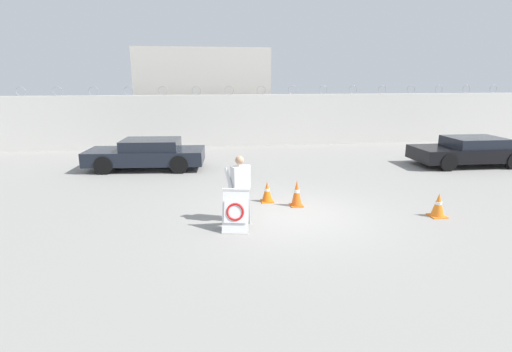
% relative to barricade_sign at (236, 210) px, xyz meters
% --- Properties ---
extents(ground_plane, '(90.00, 90.00, 0.00)m').
position_rel_barricade_sign_xyz_m(ground_plane, '(1.69, 0.76, -0.50)').
color(ground_plane, gray).
extents(perimeter_wall, '(36.00, 0.30, 3.16)m').
position_rel_barricade_sign_xyz_m(perimeter_wall, '(1.69, 11.91, 0.85)').
color(perimeter_wall, silver).
rests_on(perimeter_wall, ground_plane).
extents(building_block, '(7.56, 6.79, 5.18)m').
position_rel_barricade_sign_xyz_m(building_block, '(-0.44, 16.91, 2.09)').
color(building_block, beige).
rests_on(building_block, ground_plane).
extents(barricade_sign, '(0.76, 0.86, 1.02)m').
position_rel_barricade_sign_xyz_m(barricade_sign, '(0.00, 0.00, 0.00)').
color(barricade_sign, white).
rests_on(barricade_sign, ground_plane).
extents(security_guard, '(0.68, 0.38, 1.71)m').
position_rel_barricade_sign_xyz_m(security_guard, '(0.16, 0.57, 0.44)').
color(security_guard, '#514C42').
rests_on(security_guard, ground_plane).
extents(traffic_cone_near, '(0.36, 0.36, 0.77)m').
position_rel_barricade_sign_xyz_m(traffic_cone_near, '(1.90, 1.54, -0.12)').
color(traffic_cone_near, orange).
rests_on(traffic_cone_near, ground_plane).
extents(traffic_cone_mid, '(0.36, 0.36, 0.63)m').
position_rel_barricade_sign_xyz_m(traffic_cone_mid, '(1.13, 2.06, -0.19)').
color(traffic_cone_mid, orange).
rests_on(traffic_cone_mid, ground_plane).
extents(traffic_cone_far, '(0.41, 0.41, 0.65)m').
position_rel_barricade_sign_xyz_m(traffic_cone_far, '(5.40, 0.13, -0.18)').
color(traffic_cone_far, orange).
rests_on(traffic_cone_far, ground_plane).
extents(parked_car_front_coupe, '(4.73, 2.23, 1.20)m').
position_rel_barricade_sign_xyz_m(parked_car_front_coupe, '(-2.88, 7.04, 0.11)').
color(parked_car_front_coupe, black).
rests_on(parked_car_front_coupe, ground_plane).
extents(parked_car_far_side, '(4.60, 2.07, 1.18)m').
position_rel_barricade_sign_xyz_m(parked_car_far_side, '(10.34, 5.76, 0.11)').
color(parked_car_far_side, black).
rests_on(parked_car_far_side, ground_plane).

